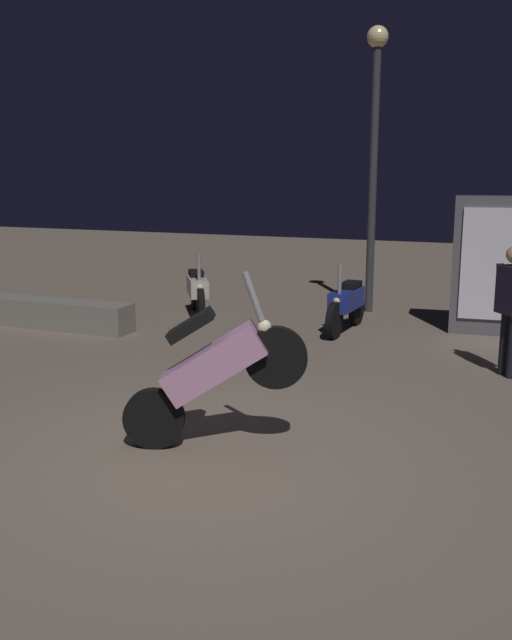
% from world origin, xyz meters
% --- Properties ---
extents(ground_plane, '(40.00, 40.00, 0.00)m').
position_xyz_m(ground_plane, '(0.00, 0.00, 0.00)').
color(ground_plane, '#756656').
extents(motorcycle_pink_foreground, '(1.60, 0.65, 1.63)m').
position_xyz_m(motorcycle_pink_foreground, '(-0.01, 0.19, 0.74)').
color(motorcycle_pink_foreground, black).
rests_on(motorcycle_pink_foreground, ground_plane).
extents(motorcycle_blue_parked_left, '(0.36, 1.66, 1.11)m').
position_xyz_m(motorcycle_blue_parked_left, '(-0.14, 5.29, 0.44)').
color(motorcycle_blue_parked_left, black).
rests_on(motorcycle_blue_parked_left, ground_plane).
extents(motorcycle_white_parked_right, '(0.96, 1.46, 1.11)m').
position_xyz_m(motorcycle_white_parked_right, '(-2.87, 5.57, 0.44)').
color(motorcycle_white_parked_right, black).
rests_on(motorcycle_white_parked_right, ground_plane).
extents(person_rider_beside, '(0.48, 0.57, 1.61)m').
position_xyz_m(person_rider_beside, '(2.34, 3.63, 0.95)').
color(person_rider_beside, black).
rests_on(person_rider_beside, ground_plane).
extents(streetlamp_near, '(0.36, 0.36, 4.83)m').
position_xyz_m(streetlamp_near, '(-0.17, 7.01, 3.08)').
color(streetlamp_near, '#38383D').
rests_on(streetlamp_near, ground_plane).
extents(kiosk_billboard, '(1.64, 0.70, 2.10)m').
position_xyz_m(kiosk_billboard, '(2.15, 6.07, 1.05)').
color(kiosk_billboard, '#595960').
rests_on(kiosk_billboard, ground_plane).
extents(planter_wall_low, '(3.56, 0.50, 0.45)m').
position_xyz_m(planter_wall_low, '(-4.97, 3.80, 0.23)').
color(planter_wall_low, gray).
rests_on(planter_wall_low, ground_plane).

